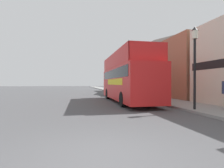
{
  "coord_description": "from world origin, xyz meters",
  "views": [
    {
      "loc": [
        -0.53,
        -3.55,
        1.57
      ],
      "look_at": [
        2.46,
        10.54,
        1.5
      ],
      "focal_mm": 28.0,
      "sensor_mm": 36.0,
      "label": 1
    }
  ],
  "objects_px": {
    "parked_car_ahead_of_bus": "(115,90)",
    "lamp_post_second": "(141,68)",
    "lamp_post_nearest": "(195,52)",
    "tour_bus": "(126,80)"
  },
  "relations": [
    {
      "from": "tour_bus",
      "to": "parked_car_ahead_of_bus",
      "type": "xyz_separation_m",
      "value": [
        0.71,
        7.08,
        -1.15
      ]
    },
    {
      "from": "parked_car_ahead_of_bus",
      "to": "lamp_post_nearest",
      "type": "bearing_deg",
      "value": -84.37
    },
    {
      "from": "lamp_post_second",
      "to": "parked_car_ahead_of_bus",
      "type": "bearing_deg",
      "value": 115.19
    },
    {
      "from": "parked_car_ahead_of_bus",
      "to": "lamp_post_second",
      "type": "xyz_separation_m",
      "value": [
        1.81,
        -3.86,
        2.5
      ]
    },
    {
      "from": "parked_car_ahead_of_bus",
      "to": "lamp_post_second",
      "type": "height_order",
      "value": "lamp_post_second"
    },
    {
      "from": "tour_bus",
      "to": "lamp_post_nearest",
      "type": "bearing_deg",
      "value": -67.41
    },
    {
      "from": "tour_bus",
      "to": "lamp_post_second",
      "type": "height_order",
      "value": "lamp_post_second"
    },
    {
      "from": "parked_car_ahead_of_bus",
      "to": "lamp_post_second",
      "type": "bearing_deg",
      "value": -65.98
    },
    {
      "from": "lamp_post_nearest",
      "to": "lamp_post_second",
      "type": "xyz_separation_m",
      "value": [
        0.3,
        8.81,
        -0.11
      ]
    },
    {
      "from": "parked_car_ahead_of_bus",
      "to": "lamp_post_nearest",
      "type": "height_order",
      "value": "lamp_post_nearest"
    }
  ]
}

